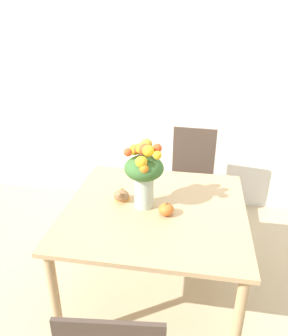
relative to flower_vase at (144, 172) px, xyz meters
name	(u,v)px	position (x,y,z in m)	size (l,w,h in m)	color
ground_plane	(154,292)	(0.08, -0.01, -1.01)	(12.00, 12.00, 0.00)	tan
wall_back	(177,79)	(0.08, 1.45, 0.34)	(8.00, 0.06, 2.70)	white
dining_table	(155,219)	(0.08, -0.01, -0.34)	(1.19, 1.15, 0.76)	tan
flower_vase	(144,172)	(0.00, 0.00, 0.00)	(0.25, 0.25, 0.45)	#B2CCBC
pumpkin	(166,209)	(0.16, -0.08, -0.21)	(0.10, 0.10, 0.09)	orange
turkey_figurine	(122,194)	(-0.16, 0.05, -0.20)	(0.11, 0.15, 0.09)	#936642
dining_chair_near_window	(191,181)	(0.29, 0.92, -0.50)	(0.44, 0.44, 0.98)	#47382D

